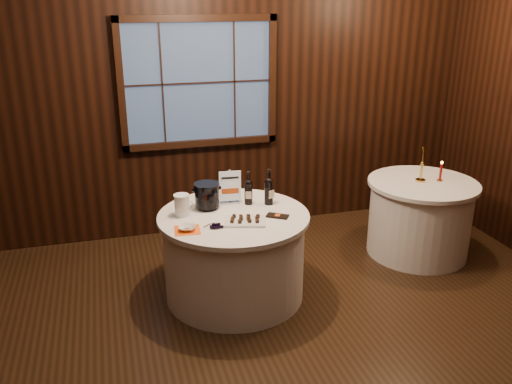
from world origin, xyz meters
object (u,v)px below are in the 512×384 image
object	(u,v)px
glass_pitcher	(182,205)
cracker_bowl	(187,228)
port_bottle_right	(269,189)
chocolate_plate	(245,220)
side_table	(419,217)
main_table	(234,255)
brass_candlestick	(422,169)
sign_stand	(230,192)
grape_bunch	(216,225)
ice_bucket	(207,195)
chocolate_box	(278,216)
port_bottle_left	(248,190)
red_candle	(441,173)

from	to	relation	value
glass_pitcher	cracker_bowl	world-z (taller)	glass_pitcher
port_bottle_right	chocolate_plate	distance (m)	0.47
side_table	cracker_bowl	xyz separation A→B (m)	(-2.43, -0.52, 0.40)
main_table	cracker_bowl	xyz separation A→B (m)	(-0.43, -0.22, 0.40)
cracker_bowl	brass_candlestick	bearing A→B (deg)	12.67
sign_stand	grape_bunch	distance (m)	0.54
ice_bucket	chocolate_plate	xyz separation A→B (m)	(0.24, -0.39, -0.10)
chocolate_plate	chocolate_box	distance (m)	0.29
sign_stand	port_bottle_left	world-z (taller)	sign_stand
red_candle	sign_stand	bearing A→B (deg)	-179.75
side_table	cracker_bowl	size ratio (longest dim) A/B	8.11
glass_pitcher	grape_bunch	bearing A→B (deg)	-32.28
port_bottle_right	chocolate_plate	bearing A→B (deg)	-153.71
glass_pitcher	brass_candlestick	distance (m)	2.41
chocolate_box	glass_pitcher	distance (m)	0.80
side_table	brass_candlestick	distance (m)	0.51
chocolate_box	sign_stand	bearing A→B (deg)	160.11
grape_bunch	side_table	bearing A→B (deg)	13.47
grape_bunch	cracker_bowl	world-z (taller)	grape_bunch
side_table	port_bottle_left	world-z (taller)	port_bottle_left
port_bottle_right	chocolate_box	bearing A→B (deg)	-114.56
sign_stand	chocolate_plate	xyz separation A→B (m)	(0.02, -0.45, -0.09)
side_table	sign_stand	size ratio (longest dim) A/B	3.49
side_table	port_bottle_left	bearing A→B (deg)	-176.77
ice_bucket	cracker_bowl	world-z (taller)	ice_bucket
brass_candlestick	red_candle	size ratio (longest dim) A/B	1.73
chocolate_plate	chocolate_box	xyz separation A→B (m)	(0.29, 0.04, -0.01)
brass_candlestick	port_bottle_left	bearing A→B (deg)	-175.94
port_bottle_left	red_candle	size ratio (longest dim) A/B	1.45
main_table	grape_bunch	distance (m)	0.50
port_bottle_right	grape_bunch	world-z (taller)	port_bottle_right
sign_stand	ice_bucket	bearing A→B (deg)	-157.92
ice_bucket	grape_bunch	xyz separation A→B (m)	(-0.01, -0.42, -0.10)
port_bottle_right	brass_candlestick	distance (m)	1.64
chocolate_plate	brass_candlestick	bearing A→B (deg)	15.00
sign_stand	brass_candlestick	xyz separation A→B (m)	(1.95, 0.07, 0.02)
ice_bucket	brass_candlestick	xyz separation A→B (m)	(2.17, 0.13, 0.01)
side_table	port_bottle_right	distance (m)	1.73
port_bottle_left	sign_stand	bearing A→B (deg)	172.49
grape_bunch	chocolate_plate	bearing A→B (deg)	7.79
glass_pitcher	red_candle	size ratio (longest dim) A/B	0.90
main_table	side_table	size ratio (longest dim) A/B	1.19
sign_stand	port_bottle_right	distance (m)	0.34
main_table	port_bottle_right	world-z (taller)	port_bottle_right
port_bottle_left	chocolate_box	distance (m)	0.40
side_table	sign_stand	distance (m)	2.03
red_candle	brass_candlestick	bearing A→B (deg)	162.67
sign_stand	grape_bunch	xyz separation A→B (m)	(-0.23, -0.49, -0.09)
grape_bunch	port_bottle_right	bearing A→B (deg)	34.02
main_table	chocolate_box	size ratio (longest dim) A/B	7.07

